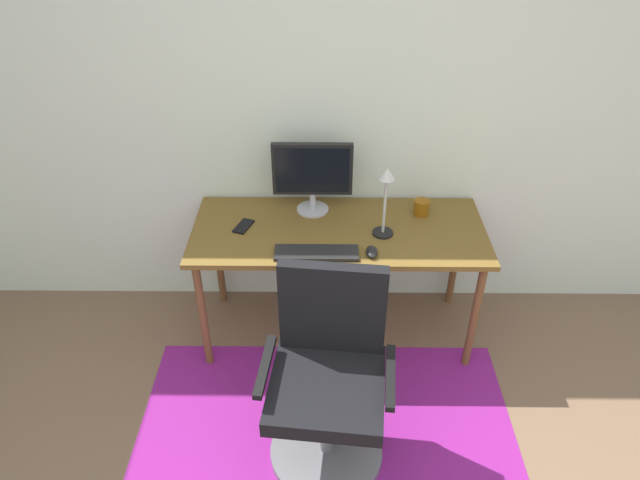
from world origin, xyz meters
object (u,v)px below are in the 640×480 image
at_px(coffee_cup, 422,207).
at_px(desk_lamp, 386,193).
at_px(keyboard, 317,253).
at_px(computer_mouse, 372,252).
at_px(desk, 339,240).
at_px(office_chair, 328,388).
at_px(cell_phone, 244,226).
at_px(monitor, 312,173).

xyz_separation_m(coffee_cup, desk_lamp, (-0.23, -0.20, 0.21)).
height_order(keyboard, computer_mouse, computer_mouse).
height_order(desk, keyboard, keyboard).
bearing_deg(coffee_cup, office_chair, -118.14).
bearing_deg(desk, desk_lamp, -11.07).
distance_m(computer_mouse, coffee_cup, 0.49).
distance_m(desk, coffee_cup, 0.51).
bearing_deg(office_chair, keyboard, 101.72).
relative_size(coffee_cup, cell_phone, 0.64).
height_order(cell_phone, desk_lamp, desk_lamp).
bearing_deg(desk, office_chair, -93.98).
bearing_deg(computer_mouse, desk, 125.02).
xyz_separation_m(coffee_cup, office_chair, (-0.52, -0.98, -0.37)).
bearing_deg(keyboard, monitor, 93.71).
xyz_separation_m(computer_mouse, coffee_cup, (0.30, 0.39, 0.03)).
relative_size(desk, cell_phone, 11.40).
xyz_separation_m(desk, monitor, (-0.15, 0.19, 0.31)).
xyz_separation_m(computer_mouse, cell_phone, (-0.68, 0.25, -0.01)).
bearing_deg(monitor, cell_phone, -154.60).
bearing_deg(desk_lamp, computer_mouse, -110.81).
relative_size(monitor, desk_lamp, 1.11).
bearing_deg(desk, computer_mouse, -54.98).
height_order(keyboard, desk_lamp, desk_lamp).
bearing_deg(monitor, coffee_cup, -3.44).
bearing_deg(coffee_cup, keyboard, -146.32).
bearing_deg(desk_lamp, office_chair, -110.58).
bearing_deg(cell_phone, office_chair, -40.90).
xyz_separation_m(cell_phone, office_chair, (0.46, -0.84, -0.33)).
bearing_deg(cell_phone, monitor, 45.59).
bearing_deg(computer_mouse, monitor, 125.97).
bearing_deg(keyboard, computer_mouse, 0.09).
relative_size(monitor, cell_phone, 3.15).
distance_m(coffee_cup, cell_phone, 1.00).
height_order(desk, cell_phone, cell_phone).
relative_size(monitor, office_chair, 0.44).
relative_size(keyboard, cell_phone, 3.07).
distance_m(coffee_cup, desk_lamp, 0.37).
height_order(desk, desk_lamp, desk_lamp).
distance_m(keyboard, computer_mouse, 0.28).
bearing_deg(cell_phone, desk, 18.58).
bearing_deg(computer_mouse, office_chair, -110.50).
height_order(monitor, keyboard, monitor).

